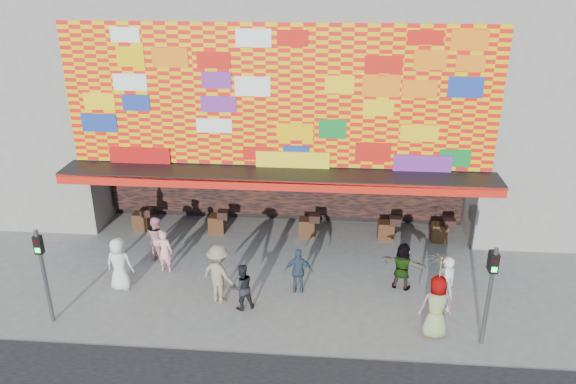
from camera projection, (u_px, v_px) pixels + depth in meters
The scene contains 14 objects.
ground at pixel (267, 302), 17.51m from camera, with size 90.00×90.00×0.00m, color slate.
shop_building at pixel (289, 81), 22.98m from camera, with size 15.20×9.40×10.00m.
signal_left at pixel (43, 266), 15.88m from camera, with size 0.22×0.20×3.00m.
signal_right at pixel (490, 286), 14.93m from camera, with size 0.22×0.20×3.00m.
ped_a at pixel (119, 264), 17.91m from camera, with size 0.87×0.57×1.78m, color silver.
ped_b at pixel (165, 251), 18.96m from camera, with size 0.55×0.36×1.51m, color pink.
ped_c at pixel (242, 287), 16.92m from camera, with size 0.73×0.57×1.50m, color black.
ped_d at pixel (219, 274), 17.20m from camera, with size 1.25×0.72×1.93m, color gray.
ped_e at pixel (299, 271), 17.76m from camera, with size 0.90×0.37×1.53m, color #314256.
ped_f at pixel (402, 266), 17.96m from camera, with size 1.48×0.47×1.60m, color gray.
ped_g at pixel (436, 307), 15.64m from camera, with size 0.93×0.60×1.90m, color gray.
ped_h at pixel (445, 285), 16.67m from camera, with size 0.69×0.45×1.88m, color silver.
ped_i at pixel (156, 238), 19.68m from camera, with size 0.80×0.62×1.64m, color pink.
parasol at pixel (441, 270), 15.18m from camera, with size 1.16×1.18×1.79m.
Camera 1 is at (1.88, -14.68, 9.99)m, focal length 35.00 mm.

